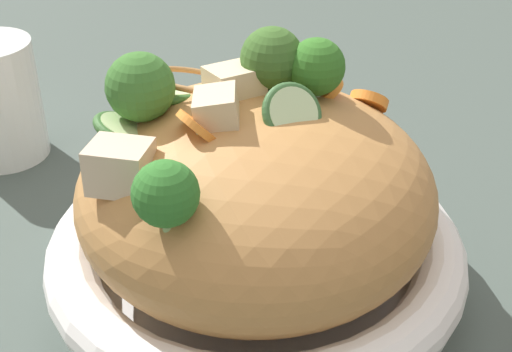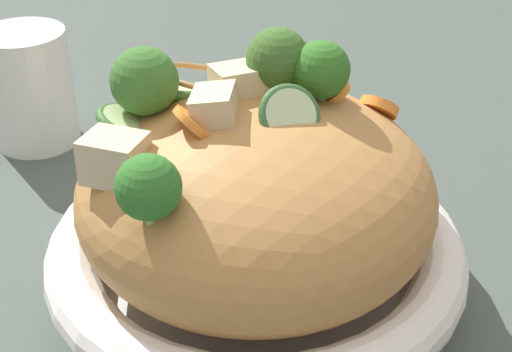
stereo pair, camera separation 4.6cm
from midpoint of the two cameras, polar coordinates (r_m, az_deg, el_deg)
ground_plane at (r=0.51m, az=-2.58°, el=-8.94°), size 3.00×3.00×0.00m
serving_bowl at (r=0.50m, az=-2.66°, el=-6.56°), size 0.29×0.29×0.05m
noodle_heap at (r=0.46m, az=-2.85°, el=-1.38°), size 0.24×0.24×0.13m
broccoli_florets at (r=0.43m, az=-5.92°, el=6.52°), size 0.13×0.18×0.08m
carrot_coins at (r=0.47m, az=-1.37°, el=6.20°), size 0.16×0.15×0.04m
zucchini_slices at (r=0.45m, az=-7.05°, el=5.63°), size 0.14×0.13×0.04m
chicken_chunks at (r=0.43m, az=-8.81°, el=4.11°), size 0.07×0.13×0.05m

